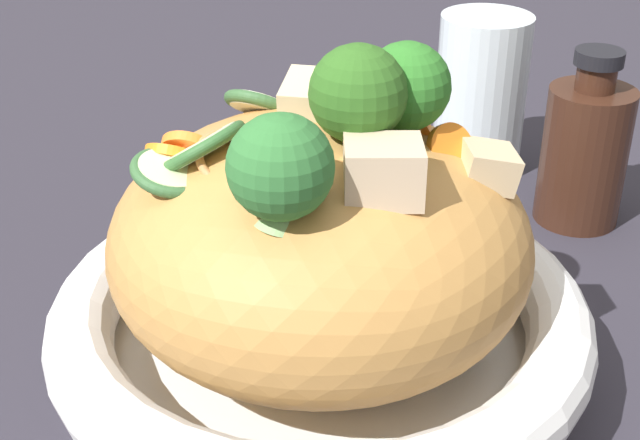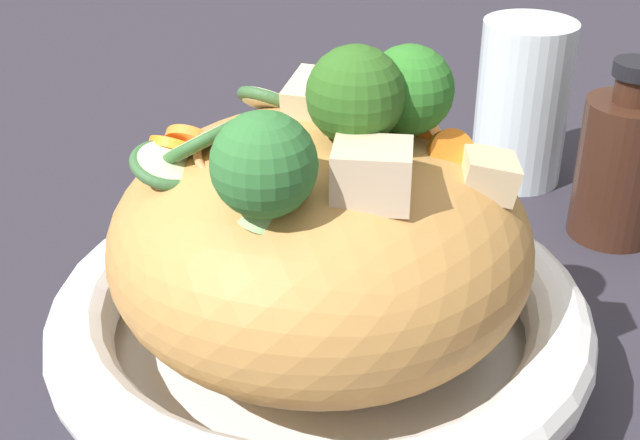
{
  "view_description": "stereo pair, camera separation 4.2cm",
  "coord_description": "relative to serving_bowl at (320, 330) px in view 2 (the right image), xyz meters",
  "views": [
    {
      "loc": [
        -0.18,
        0.32,
        0.3
      ],
      "look_at": [
        0.0,
        0.0,
        0.09
      ],
      "focal_mm": 49.7,
      "sensor_mm": 36.0,
      "label": 1
    },
    {
      "loc": [
        -0.21,
        0.3,
        0.3
      ],
      "look_at": [
        0.0,
        0.0,
        0.09
      ],
      "focal_mm": 49.7,
      "sensor_mm": 36.0,
      "label": 2
    }
  ],
  "objects": [
    {
      "name": "serving_bowl",
      "position": [
        0.0,
        0.0,
        0.0
      ],
      "size": [
        0.27,
        0.27,
        0.06
      ],
      "color": "white",
      "rests_on": "ground_plane"
    },
    {
      "name": "carrot_coins",
      "position": [
        0.0,
        -0.01,
        0.1
      ],
      "size": [
        0.14,
        0.11,
        0.03
      ],
      "color": "orange",
      "rests_on": "serving_bowl"
    },
    {
      "name": "zucchini_slices",
      "position": [
        0.05,
        0.02,
        0.1
      ],
      "size": [
        0.05,
        0.11,
        0.03
      ],
      "color": "beige",
      "rests_on": "serving_bowl"
    },
    {
      "name": "broccoli_florets",
      "position": [
        -0.02,
        0.01,
        0.12
      ],
      "size": [
        0.07,
        0.14,
        0.06
      ],
      "color": "#96C07C",
      "rests_on": "serving_bowl"
    },
    {
      "name": "ground_plane",
      "position": [
        0.0,
        0.0,
        -0.03
      ],
      "size": [
        3.0,
        3.0,
        0.0
      ],
      "primitive_type": "plane",
      "color": "#292730"
    },
    {
      "name": "drinking_glass",
      "position": [
        0.02,
        -0.27,
        0.03
      ],
      "size": [
        0.07,
        0.07,
        0.12
      ],
      "color": "silver",
      "rests_on": "ground_plane"
    },
    {
      "name": "noodle_heap",
      "position": [
        0.0,
        -0.0,
        0.05
      ],
      "size": [
        0.2,
        0.2,
        0.12
      ],
      "color": "#B78041",
      "rests_on": "serving_bowl"
    },
    {
      "name": "soy_sauce_bottle",
      "position": [
        -0.07,
        -0.23,
        0.02
      ],
      "size": [
        0.06,
        0.06,
        0.12
      ],
      "color": "#381E14",
      "rests_on": "ground_plane"
    },
    {
      "name": "chicken_chunks",
      "position": [
        -0.02,
        -0.0,
        0.11
      ],
      "size": [
        0.12,
        0.09,
        0.04
      ],
      "color": "beige",
      "rests_on": "serving_bowl"
    }
  ]
}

